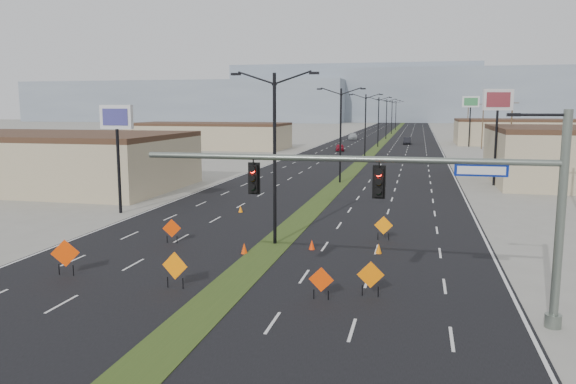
% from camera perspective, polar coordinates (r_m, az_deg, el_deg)
% --- Properties ---
extents(ground, '(600.00, 600.00, 0.00)m').
position_cam_1_polar(ground, '(22.61, -9.13, -12.40)').
color(ground, gray).
rests_on(ground, ground).
extents(road_surface, '(25.00, 400.00, 0.02)m').
position_cam_1_polar(road_surface, '(120.04, 9.24, 4.67)').
color(road_surface, black).
rests_on(road_surface, ground).
extents(median_strip, '(2.00, 400.00, 0.04)m').
position_cam_1_polar(median_strip, '(120.04, 9.24, 4.67)').
color(median_strip, '#314518').
rests_on(median_strip, ground).
extents(building_sw_far, '(30.00, 14.00, 4.50)m').
position_cam_1_polar(building_sw_far, '(112.08, -7.91, 5.58)').
color(building_sw_far, tan).
rests_on(building_sw_far, ground).
extents(building_se_far, '(44.00, 16.00, 5.00)m').
position_cam_1_polar(building_se_far, '(133.00, 26.21, 5.35)').
color(building_se_far, tan).
rests_on(building_se_far, ground).
extents(mesa_west, '(180.00, 50.00, 22.00)m').
position_cam_1_polar(mesa_west, '(325.76, -10.16, 9.02)').
color(mesa_west, gray).
rests_on(mesa_west, ground).
extents(mesa_center, '(220.00, 50.00, 28.00)m').
position_cam_1_polar(mesa_center, '(321.13, 19.08, 9.23)').
color(mesa_center, gray).
rests_on(mesa_center, ground).
extents(mesa_backdrop, '(140.00, 50.00, 32.00)m').
position_cam_1_polar(mesa_backdrop, '(341.71, 6.82, 9.91)').
color(mesa_backdrop, gray).
rests_on(mesa_backdrop, ground).
extents(signal_mast, '(16.30, 0.60, 8.00)m').
position_cam_1_polar(signal_mast, '(21.74, 14.07, -0.31)').
color(signal_mast, slate).
rests_on(signal_mast, ground).
extents(streetlight_0, '(5.15, 0.24, 10.02)m').
position_cam_1_polar(streetlight_0, '(32.63, -1.37, 3.96)').
color(streetlight_0, black).
rests_on(streetlight_0, ground).
extents(streetlight_1, '(5.15, 0.24, 10.02)m').
position_cam_1_polar(streetlight_1, '(60.10, 5.36, 6.07)').
color(streetlight_1, black).
rests_on(streetlight_1, ground).
extents(streetlight_2, '(5.15, 0.24, 10.02)m').
position_cam_1_polar(streetlight_2, '(87.90, 7.86, 6.83)').
color(streetlight_2, black).
rests_on(streetlight_2, ground).
extents(streetlight_3, '(5.15, 0.24, 10.02)m').
position_cam_1_polar(streetlight_3, '(115.80, 9.17, 7.21)').
color(streetlight_3, black).
rests_on(streetlight_3, ground).
extents(streetlight_4, '(5.15, 0.24, 10.02)m').
position_cam_1_polar(streetlight_4, '(143.74, 9.96, 7.45)').
color(streetlight_4, black).
rests_on(streetlight_4, ground).
extents(streetlight_5, '(5.15, 0.24, 10.02)m').
position_cam_1_polar(streetlight_5, '(171.70, 10.50, 7.61)').
color(streetlight_5, black).
rests_on(streetlight_5, ground).
extents(streetlight_6, '(5.15, 0.24, 10.02)m').
position_cam_1_polar(streetlight_6, '(199.67, 10.89, 7.72)').
color(streetlight_6, black).
rests_on(streetlight_6, ground).
extents(utility_pole_1, '(1.60, 0.20, 9.00)m').
position_cam_1_polar(utility_pole_1, '(80.44, 21.70, 5.61)').
color(utility_pole_1, '#4C3823').
rests_on(utility_pole_1, ground).
extents(utility_pole_2, '(1.60, 0.20, 9.00)m').
position_cam_1_polar(utility_pole_2, '(115.15, 19.16, 6.47)').
color(utility_pole_2, '#4C3823').
rests_on(utility_pole_2, ground).
extents(utility_pole_3, '(1.60, 0.20, 9.00)m').
position_cam_1_polar(utility_pole_3, '(149.99, 17.79, 6.93)').
color(utility_pole_3, '#4C3823').
rests_on(utility_pole_3, ground).
extents(car_left, '(2.02, 3.99, 1.30)m').
position_cam_1_polar(car_left, '(104.35, 5.29, 4.52)').
color(car_left, maroon).
rests_on(car_left, ground).
extents(car_mid, '(1.68, 4.54, 1.48)m').
position_cam_1_polar(car_mid, '(125.69, 12.00, 5.11)').
color(car_mid, black).
rests_on(car_mid, ground).
extents(car_far, '(2.76, 5.60, 1.57)m').
position_cam_1_polar(car_far, '(141.54, 6.61, 5.63)').
color(car_far, '#AAB0B3').
rests_on(car_far, ground).
extents(construction_sign_0, '(1.25, 0.56, 1.78)m').
position_cam_1_polar(construction_sign_0, '(29.19, -21.70, -5.91)').
color(construction_sign_0, '#F04005').
rests_on(construction_sign_0, ground).
extents(construction_sign_1, '(1.26, 0.19, 1.69)m').
position_cam_1_polar(construction_sign_1, '(25.79, -11.42, -7.48)').
color(construction_sign_1, orange).
rests_on(construction_sign_1, ground).
extents(construction_sign_2, '(1.08, 0.30, 1.47)m').
position_cam_1_polar(construction_sign_2, '(34.22, -11.73, -3.72)').
color(construction_sign_2, '#E13A04').
rests_on(construction_sign_2, ground).
extents(construction_sign_3, '(1.16, 0.23, 1.56)m').
position_cam_1_polar(construction_sign_3, '(24.51, 8.39, -8.45)').
color(construction_sign_3, orange).
rests_on(construction_sign_3, ground).
extents(construction_sign_4, '(1.07, 0.05, 1.42)m').
position_cam_1_polar(construction_sign_4, '(23.93, 3.39, -9.01)').
color(construction_sign_4, '#E33B04').
rests_on(construction_sign_4, ground).
extents(construction_sign_5, '(1.13, 0.07, 1.50)m').
position_cam_1_polar(construction_sign_5, '(34.72, 9.68, -3.45)').
color(construction_sign_5, orange).
rests_on(construction_sign_5, ground).
extents(cone_0, '(0.40, 0.40, 0.62)m').
position_cam_1_polar(cone_0, '(31.34, -4.47, -5.74)').
color(cone_0, '#E43E04').
rests_on(cone_0, ground).
extents(cone_1, '(0.41, 0.41, 0.59)m').
position_cam_1_polar(cone_1, '(32.18, 2.44, -5.37)').
color(cone_1, '#FF3805').
rests_on(cone_1, ground).
extents(cone_2, '(0.44, 0.44, 0.59)m').
position_cam_1_polar(cone_2, '(31.70, 9.19, -5.69)').
color(cone_2, orange).
rests_on(cone_2, ground).
extents(cone_3, '(0.42, 0.42, 0.56)m').
position_cam_1_polar(cone_3, '(43.49, -4.85, -1.72)').
color(cone_3, orange).
rests_on(cone_3, ground).
extents(pole_sign_west, '(2.70, 0.56, 8.22)m').
position_cam_1_polar(pole_sign_west, '(44.45, -17.00, 6.40)').
color(pole_sign_west, black).
rests_on(pole_sign_west, ground).
extents(pole_sign_east_near, '(3.13, 1.50, 9.88)m').
position_cam_1_polar(pole_sign_east_near, '(61.70, 20.54, 8.11)').
color(pole_sign_east_near, black).
rests_on(pole_sign_east_near, ground).
extents(pole_sign_east_far, '(3.35, 0.53, 10.23)m').
position_cam_1_polar(pole_sign_east_far, '(120.40, 18.06, 8.37)').
color(pole_sign_east_far, black).
rests_on(pole_sign_east_far, ground).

